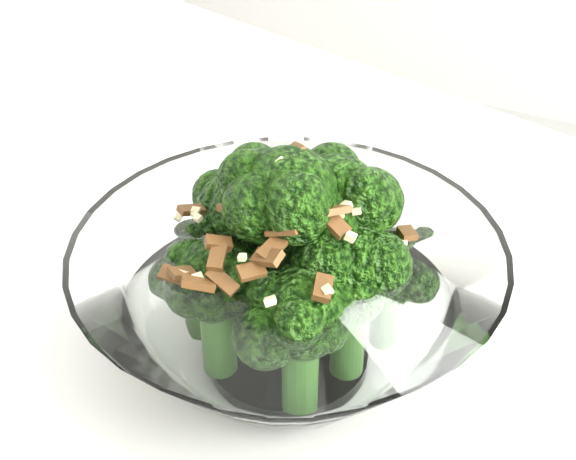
% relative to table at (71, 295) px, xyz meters
% --- Properties ---
extents(table, '(1.36, 1.07, 0.75)m').
position_rel_table_xyz_m(table, '(0.00, 0.00, 0.00)').
color(table, white).
rests_on(table, ground).
extents(broccoli_dish, '(0.25, 0.25, 0.15)m').
position_rel_table_xyz_m(broccoli_dish, '(0.22, -0.05, 0.13)').
color(broccoli_dish, white).
rests_on(broccoli_dish, table).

